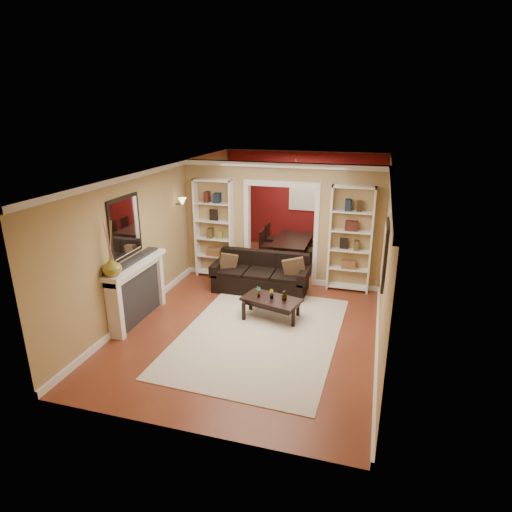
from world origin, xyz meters
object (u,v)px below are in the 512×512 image
(dining_table, at_px, (293,249))
(bookshelf_left, at_px, (214,229))
(sofa, at_px, (261,273))
(bookshelf_right, at_px, (350,240))
(coffee_table, at_px, (271,308))
(fireplace, at_px, (138,291))

(dining_table, bearing_deg, bookshelf_left, 135.84)
(sofa, relative_size, bookshelf_right, 0.91)
(coffee_table, xyz_separation_m, dining_table, (-0.25, 3.40, 0.08))
(coffee_table, distance_m, dining_table, 3.41)
(bookshelf_left, distance_m, dining_table, 2.41)
(coffee_table, xyz_separation_m, fireplace, (-2.36, -0.74, 0.38))
(sofa, distance_m, bookshelf_left, 1.59)
(sofa, bearing_deg, dining_table, 82.49)
(dining_table, bearing_deg, coffee_table, -175.77)
(fireplace, height_order, dining_table, fireplace)
(bookshelf_left, bearing_deg, sofa, -24.38)
(sofa, height_order, coffee_table, sofa)
(bookshelf_left, xyz_separation_m, bookshelf_right, (3.10, 0.00, 0.00))
(bookshelf_left, relative_size, bookshelf_right, 1.00)
(bookshelf_right, bearing_deg, fireplace, -145.20)
(coffee_table, relative_size, bookshelf_right, 0.47)
(fireplace, bearing_deg, bookshelf_right, 34.80)
(bookshelf_right, xyz_separation_m, fireplace, (-3.64, -2.53, -0.57))
(sofa, distance_m, coffee_table, 1.34)
(coffee_table, bearing_deg, sofa, 128.79)
(fireplace, bearing_deg, coffee_table, 17.50)
(coffee_table, xyz_separation_m, bookshelf_right, (1.28, 1.79, 0.95))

